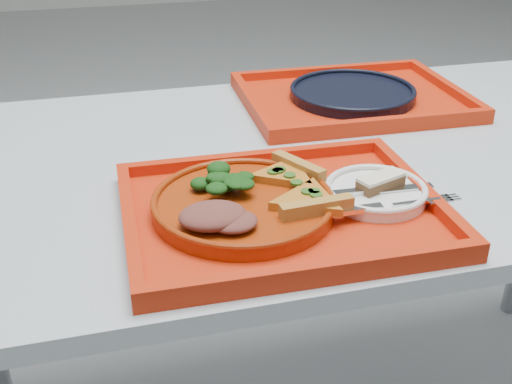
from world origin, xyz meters
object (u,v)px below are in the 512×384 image
Objects in this scene: dinner_plate at (243,206)px; tray_far at (352,100)px; tray_main at (282,214)px; navy_plate at (352,94)px; dessert_bar at (381,182)px.

tray_far is at bearing 50.75° from dinner_plate.
tray_main is 0.50m from navy_plate.
navy_plate is at bearing 53.32° from dessert_bar.
dessert_bar is (0.21, -0.01, 0.02)m from dinner_plate.
dessert_bar is (-0.13, -0.42, 0.03)m from tray_far.
dinner_plate is (-0.34, -0.41, 0.02)m from tray_far.
dinner_plate reaches higher than tray_main.
tray_far is (0.28, 0.42, 0.00)m from tray_main.
navy_plate reaches higher than tray_main.
dessert_bar reaches higher than dinner_plate.
dessert_bar is at bearing -106.92° from navy_plate.
dessert_bar is (-0.13, -0.42, 0.02)m from navy_plate.
dinner_plate is at bearing 170.81° from tray_main.
tray_main is at bearing 161.73° from dessert_bar.
tray_far is at bearing 57.43° from tray_main.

